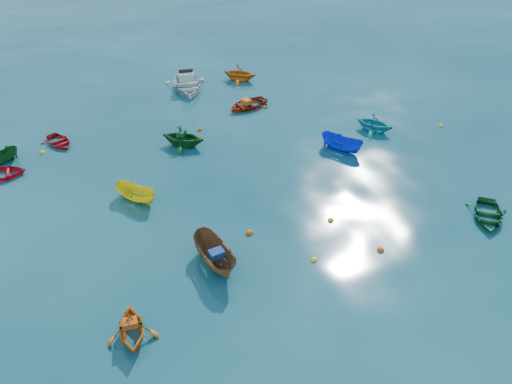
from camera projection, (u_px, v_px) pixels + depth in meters
name	position (u px, v px, depth m)	size (l,w,h in m)	color
ground	(298.00, 253.00, 24.13)	(160.00, 160.00, 0.00)	#093644
sampan_brown_mid	(216.00, 265.00, 23.47)	(1.30, 3.44, 1.33)	brown
dinghy_orange_w	(133.00, 337.00, 20.03)	(2.12, 2.46, 1.30)	#C15B12
sampan_yellow_mid	(137.00, 200.00, 27.69)	(1.03, 2.73, 1.06)	yellow
dinghy_green_e	(487.00, 218.00, 26.38)	(2.15, 3.01, 0.62)	#125022
dinghy_cyan_se	(373.00, 131.00, 34.38)	(2.22, 2.58, 1.36)	teal
dinghy_red_nw	(0.00, 177.00, 29.58)	(2.22, 3.10, 0.64)	red
dinghy_green_n	(184.00, 146.00, 32.67)	(2.44, 2.83, 1.49)	#135219
dinghy_red_ne	(247.00, 107.00, 37.39)	(2.32, 3.25, 0.67)	#A1280D
sampan_blue_far	(341.00, 150.00, 32.22)	(1.09, 2.90, 1.12)	#1030D1
dinghy_red_far	(59.00, 144.00, 32.84)	(1.82, 2.55, 0.53)	#A80E0E
dinghy_orange_far	(240.00, 80.00, 41.65)	(2.38, 2.76, 1.45)	#C86A12
sampan_green_far	(1.00, 164.00, 30.83)	(0.93, 2.46, 0.95)	#114C18
motorboat_white	(187.00, 89.00, 40.18)	(3.28, 4.58, 1.55)	silver
tarp_blue_a	(217.00, 253.00, 22.88)	(0.67, 0.50, 0.32)	navy
tarp_orange_a	(130.00, 323.00, 19.62)	(0.58, 0.44, 0.28)	#BD4A13
tarp_green_b	(181.00, 133.00, 32.18)	(0.61, 0.46, 0.30)	#124826
tarp_orange_b	(246.00, 101.00, 37.04)	(0.71, 0.54, 0.34)	orange
buoy_ye_a	(314.00, 260.00, 23.72)	(0.32, 0.32, 0.32)	yellow
buoy_or_b	(381.00, 250.00, 24.28)	(0.35, 0.35, 0.35)	#DA510B
buoy_or_c	(249.00, 233.00, 25.34)	(0.39, 0.39, 0.39)	#D0500B
buoy_ye_c	(331.00, 221.00, 26.20)	(0.34, 0.34, 0.34)	yellow
buoy_or_d	(349.00, 142.00, 33.08)	(0.37, 0.37, 0.37)	orange
buoy_ye_d	(42.00, 153.00, 31.88)	(0.36, 0.36, 0.36)	gold
buoy_or_e	(200.00, 130.00, 34.44)	(0.38, 0.38, 0.38)	#D65A0B
buoy_ye_e	(441.00, 126.00, 34.92)	(0.33, 0.33, 0.33)	yellow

